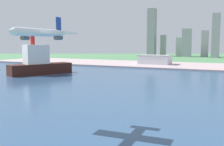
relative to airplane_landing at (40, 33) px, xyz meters
The scene contains 7 objects.
ground_plane 195.77m from the airplane_landing, 83.32° to the left, with size 2400.00×2400.00×0.00m, color #497B4F.
water_bay 138.89m from the airplane_landing, 80.25° to the left, with size 840.00×360.00×0.15m, color #2D4C70.
industrial_pier 382.04m from the airplane_landing, 86.66° to the left, with size 840.00×140.00×2.50m, color #A99496.
airplane_landing is the anchor object (origin of this frame).
cargo_ship 235.04m from the airplane_landing, 130.79° to the left, with size 57.90×85.21×50.88m.
warehouse_main 383.44m from the airplane_landing, 97.48° to the left, with size 57.98×37.19×16.61m.
distant_skyline 706.66m from the airplane_landing, 95.39° to the left, with size 209.52×72.30×145.74m.
Camera 1 is at (67.22, 5.76, 43.21)m, focal length 42.78 mm.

